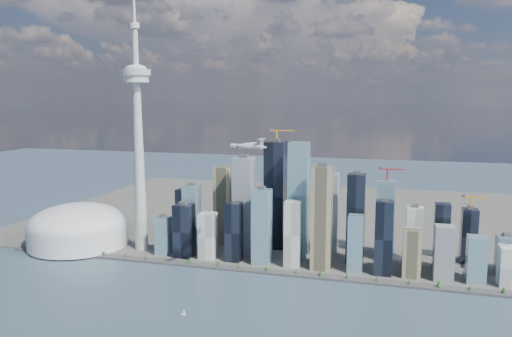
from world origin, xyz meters
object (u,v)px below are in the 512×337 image
(needle_tower, at_px, (138,134))
(airplane, at_px, (247,146))
(sailboat_west, at_px, (184,313))
(dome_stadium, at_px, (78,228))

(needle_tower, distance_m, airplane, 308.56)
(needle_tower, bearing_deg, sailboat_west, -51.56)
(needle_tower, xyz_separation_m, sailboat_west, (205.89, -259.37, -232.54))
(dome_stadium, distance_m, sailboat_west, 427.94)
(needle_tower, distance_m, sailboat_west, 404.65)
(sailboat_west, bearing_deg, airplane, 54.54)
(airplane, relative_size, sailboat_west, 6.45)
(airplane, distance_m, sailboat_west, 261.58)
(airplane, bearing_deg, needle_tower, 163.90)
(sailboat_west, bearing_deg, needle_tower, 123.24)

